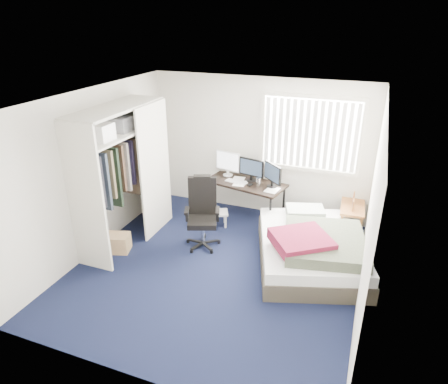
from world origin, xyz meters
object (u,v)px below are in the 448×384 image
Objects in this scene: desk at (247,180)px; office_chair at (203,219)px; bed at (311,247)px; nightstand at (352,209)px.

desk reaches higher than office_chair.
bed is at bearing -39.01° from desk.
nightstand is 1.27m from bed.
office_chair is 1.75m from bed.
desk is 0.65× the size of bed.
office_chair is at bearing -178.48° from bed.
office_chair reaches higher than nightstand.
desk is 1.88m from nightstand.
nightstand reaches higher than bed.
desk is 1.31× the size of office_chair.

